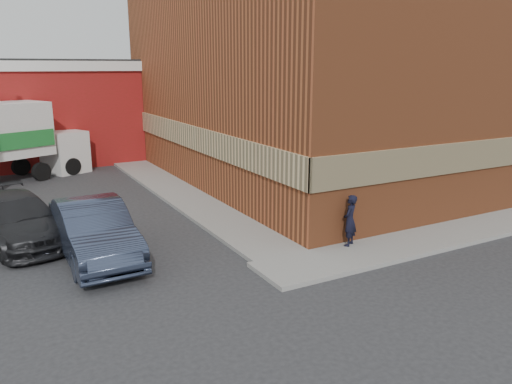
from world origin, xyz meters
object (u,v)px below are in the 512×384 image
sedan (94,231)px  man (350,220)px  brick_building (325,78)px  suv_b (18,219)px

sedan → man: bearing=-24.0°
brick_building → suv_b: brick_building is taller
brick_building → suv_b: size_ratio=3.65×
sedan → suv_b: size_ratio=0.98×
man → suv_b: bearing=-65.4°
sedan → suv_b: (-1.77, 2.50, -0.08)m
brick_building → man: bearing=-121.8°
sedan → brick_building: bearing=26.3°
brick_building → sedan: brick_building is taller
man → suv_b: size_ratio=0.30×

